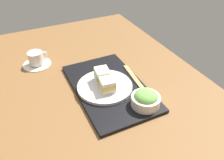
{
  "coord_description": "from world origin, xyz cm",
  "views": [
    {
      "loc": [
        -74.92,
        25.46,
        61.39
      ],
      "look_at": [
        -6.8,
        -7.19,
        5.0
      ],
      "focal_mm": 36.73,
      "sensor_mm": 36.0,
      "label": 1
    }
  ],
  "objects_px": {
    "sandwich_far": "(102,75)",
    "coffee_cup": "(36,60)",
    "sandwich_near": "(107,84)",
    "sandwich_plate": "(105,86)",
    "chopsticks_pair": "(134,78)",
    "salad_bowl": "(146,99)"
  },
  "relations": [
    {
      "from": "sandwich_near",
      "to": "coffee_cup",
      "type": "relative_size",
      "value": 0.53
    },
    {
      "from": "sandwich_near",
      "to": "salad_bowl",
      "type": "distance_m",
      "value": 0.17
    },
    {
      "from": "sandwich_far",
      "to": "salad_bowl",
      "type": "height_order",
      "value": "sandwich_far"
    },
    {
      "from": "sandwich_near",
      "to": "chopsticks_pair",
      "type": "xyz_separation_m",
      "value": [
        0.03,
        -0.15,
        -0.03
      ]
    },
    {
      "from": "sandwich_far",
      "to": "chopsticks_pair",
      "type": "relative_size",
      "value": 0.34
    },
    {
      "from": "sandwich_near",
      "to": "sandwich_far",
      "type": "bearing_deg",
      "value": -4.64
    },
    {
      "from": "sandwich_plate",
      "to": "sandwich_far",
      "type": "xyz_separation_m",
      "value": [
        0.03,
        -0.0,
        0.04
      ]
    },
    {
      "from": "sandwich_far",
      "to": "coffee_cup",
      "type": "distance_m",
      "value": 0.37
    },
    {
      "from": "salad_bowl",
      "to": "sandwich_plate",
      "type": "bearing_deg",
      "value": 30.64
    },
    {
      "from": "salad_bowl",
      "to": "coffee_cup",
      "type": "bearing_deg",
      "value": 32.78
    },
    {
      "from": "sandwich_near",
      "to": "salad_bowl",
      "type": "height_order",
      "value": "salad_bowl"
    },
    {
      "from": "sandwich_plate",
      "to": "coffee_cup",
      "type": "bearing_deg",
      "value": 33.81
    },
    {
      "from": "sandwich_plate",
      "to": "sandwich_far",
      "type": "distance_m",
      "value": 0.05
    },
    {
      "from": "sandwich_near",
      "to": "sandwich_far",
      "type": "distance_m",
      "value": 0.06
    },
    {
      "from": "sandwich_far",
      "to": "coffee_cup",
      "type": "height_order",
      "value": "sandwich_far"
    },
    {
      "from": "sandwich_plate",
      "to": "coffee_cup",
      "type": "distance_m",
      "value": 0.39
    },
    {
      "from": "sandwich_plate",
      "to": "coffee_cup",
      "type": "xyz_separation_m",
      "value": [
        0.33,
        0.22,
        0.01
      ]
    },
    {
      "from": "sandwich_near",
      "to": "salad_bowl",
      "type": "bearing_deg",
      "value": -143.27
    },
    {
      "from": "sandwich_plate",
      "to": "sandwich_near",
      "type": "xyz_separation_m",
      "value": [
        -0.03,
        0.0,
        0.03
      ]
    },
    {
      "from": "sandwich_far",
      "to": "coffee_cup",
      "type": "xyz_separation_m",
      "value": [
        0.3,
        0.22,
        -0.03
      ]
    },
    {
      "from": "sandwich_far",
      "to": "chopsticks_pair",
      "type": "height_order",
      "value": "sandwich_far"
    },
    {
      "from": "chopsticks_pair",
      "to": "coffee_cup",
      "type": "distance_m",
      "value": 0.49
    }
  ]
}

